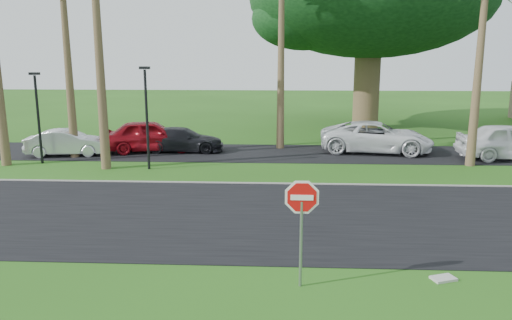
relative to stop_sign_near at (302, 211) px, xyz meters
The scene contains 13 objects.
ground 3.52m from the stop_sign_near, 99.46° to the left, with size 120.00×120.00×0.00m, color #234E13.
road 5.33m from the stop_sign_near, 95.71° to the left, with size 120.00×8.00×0.02m, color black.
parking_strip 15.61m from the stop_sign_near, 91.85° to the left, with size 120.00×5.00×0.02m, color black.
curb 9.23m from the stop_sign_near, 93.16° to the left, with size 120.00×0.12×0.06m, color gray.
stop_sign_near is the anchor object (origin of this frame).
streetlight_left 17.34m from the stop_sign_near, 133.83° to the left, with size 0.45×0.25×4.34m.
streetlight_right 13.24m from the stop_sign_near, 119.48° to the left, with size 0.45×0.25×4.64m.
car_silver 18.43m from the stop_sign_near, 128.74° to the left, with size 1.42×4.07×1.34m, color silver.
car_red 17.39m from the stop_sign_near, 115.58° to the left, with size 2.02×5.01×1.71m, color maroon.
car_dark 16.81m from the stop_sign_near, 110.14° to the left, with size 1.80×4.42×1.28m, color black.
car_minivan 16.73m from the stop_sign_near, 73.88° to the left, with size 2.71×5.89×1.64m, color white.
car_pickup 18.21m from the stop_sign_near, 52.66° to the left, with size 2.11×5.25×1.79m, color white.
utility_slab 3.82m from the stop_sign_near, ahead, with size 0.55×0.35×0.06m, color #A9A8A0.
Camera 1 is at (0.02, -13.54, 5.17)m, focal length 35.00 mm.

